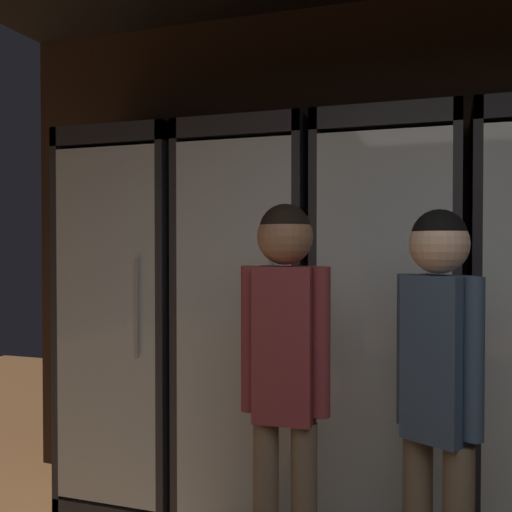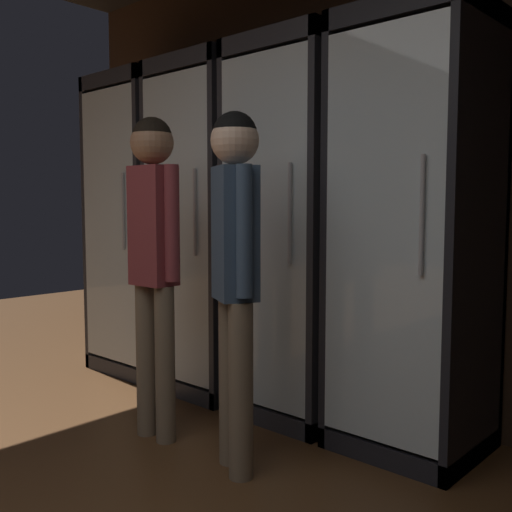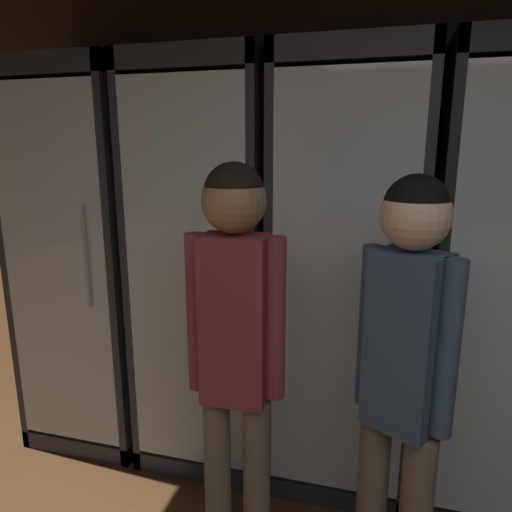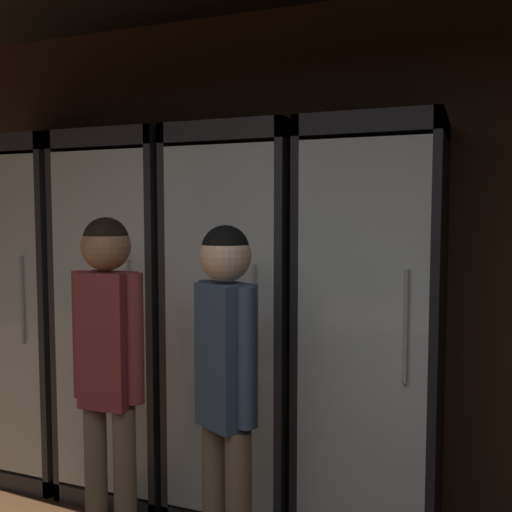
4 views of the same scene
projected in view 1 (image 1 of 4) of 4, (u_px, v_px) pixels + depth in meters
The scene contains 5 objects.
cooler_far_left at pixel (139, 322), 3.35m from camera, with size 0.66×0.64×2.09m.
cooler_left at pixel (256, 327), 3.13m from camera, with size 0.66×0.64×2.09m.
cooler_center at pixel (390, 335), 2.91m from camera, with size 0.66×0.64×2.09m.
shopper_near at pixel (285, 360), 2.23m from camera, with size 0.35×0.21×1.62m.
shopper_far at pixel (438, 383), 2.07m from camera, with size 0.30×0.24×1.59m.
Camera 1 is at (-0.40, -0.24, 1.47)m, focal length 41.09 mm.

